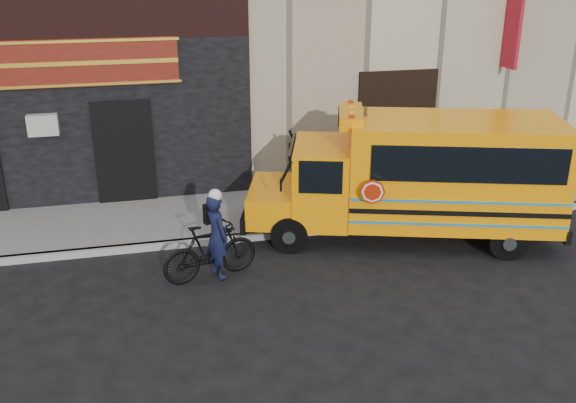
{
  "coord_description": "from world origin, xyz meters",
  "views": [
    {
      "loc": [
        -2.74,
        -10.4,
        6.05
      ],
      "look_at": [
        0.14,
        1.85,
        1.15
      ],
      "focal_mm": 40.0,
      "sensor_mm": 36.0,
      "label": 1
    }
  ],
  "objects_px": {
    "school_bus": "(421,174)",
    "bicycle": "(210,251)",
    "cyclist": "(217,238)",
    "sign_pole": "(363,166)"
  },
  "relations": [
    {
      "from": "bicycle",
      "to": "cyclist",
      "type": "xyz_separation_m",
      "value": [
        0.14,
        -0.01,
        0.27
      ]
    },
    {
      "from": "bicycle",
      "to": "cyclist",
      "type": "distance_m",
      "value": 0.31
    },
    {
      "from": "bicycle",
      "to": "cyclist",
      "type": "height_order",
      "value": "cyclist"
    },
    {
      "from": "school_bus",
      "to": "cyclist",
      "type": "xyz_separation_m",
      "value": [
        -4.64,
        -0.9,
        -0.65
      ]
    },
    {
      "from": "sign_pole",
      "to": "cyclist",
      "type": "xyz_separation_m",
      "value": [
        -3.48,
        -1.42,
        -0.78
      ]
    },
    {
      "from": "bicycle",
      "to": "cyclist",
      "type": "bearing_deg",
      "value": -110.55
    },
    {
      "from": "school_bus",
      "to": "bicycle",
      "type": "height_order",
      "value": "school_bus"
    },
    {
      "from": "school_bus",
      "to": "cyclist",
      "type": "distance_m",
      "value": 4.77
    },
    {
      "from": "cyclist",
      "to": "bicycle",
      "type": "bearing_deg",
      "value": 61.48
    },
    {
      "from": "sign_pole",
      "to": "cyclist",
      "type": "bearing_deg",
      "value": -157.77
    }
  ]
}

